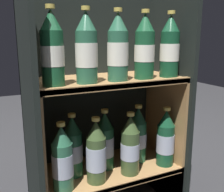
{
  "coord_description": "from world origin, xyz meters",
  "views": [
    {
      "loc": [
        -0.46,
        -0.84,
        0.8
      ],
      "look_at": [
        0.0,
        0.11,
        0.57
      ],
      "focal_mm": 42.0,
      "sensor_mm": 36.0,
      "label": 1
    }
  ],
  "objects_px": {
    "bottle_lower_front_0": "(62,160)",
    "bottle_upper_front_1": "(86,50)",
    "bottle_upper_front_2": "(118,49)",
    "bottle_lower_front_1": "(96,154)",
    "bottle_lower_back_0": "(73,148)",
    "bottle_lower_back_1": "(105,142)",
    "bottle_upper_front_3": "(145,48)",
    "bottle_lower_back_2": "(138,136)",
    "bottle_lower_front_3": "(166,139)",
    "bottle_lower_front_2": "(130,146)",
    "bottle_upper_front_0": "(52,50)",
    "bottle_upper_front_4": "(170,48)"
  },
  "relations": [
    {
      "from": "bottle_upper_front_3",
      "to": "bottle_lower_back_2",
      "type": "distance_m",
      "value": 0.42
    },
    {
      "from": "bottle_upper_front_3",
      "to": "bottle_lower_front_2",
      "type": "bearing_deg",
      "value": -180.0
    },
    {
      "from": "bottle_upper_front_2",
      "to": "bottle_upper_front_3",
      "type": "xyz_separation_m",
      "value": [
        0.12,
        0.0,
        0.0
      ]
    },
    {
      "from": "bottle_lower_back_1",
      "to": "bottle_lower_back_2",
      "type": "relative_size",
      "value": 1.0
    },
    {
      "from": "bottle_lower_back_0",
      "to": "bottle_lower_front_0",
      "type": "bearing_deg",
      "value": -127.71
    },
    {
      "from": "bottle_upper_front_4",
      "to": "bottle_lower_front_3",
      "type": "relative_size",
      "value": 1.0
    },
    {
      "from": "bottle_upper_front_1",
      "to": "bottle_lower_front_0",
      "type": "relative_size",
      "value": 1.0
    },
    {
      "from": "bottle_upper_front_2",
      "to": "bottle_lower_front_3",
      "type": "xyz_separation_m",
      "value": [
        0.25,
        0.0,
        -0.41
      ]
    },
    {
      "from": "bottle_upper_front_3",
      "to": "bottle_lower_front_0",
      "type": "bearing_deg",
      "value": -180.0
    },
    {
      "from": "bottle_upper_front_0",
      "to": "bottle_lower_back_2",
      "type": "bearing_deg",
      "value": 12.4
    },
    {
      "from": "bottle_upper_front_4",
      "to": "bottle_lower_back_2",
      "type": "bearing_deg",
      "value": 135.9
    },
    {
      "from": "bottle_upper_front_3",
      "to": "bottle_upper_front_4",
      "type": "distance_m",
      "value": 0.13
    },
    {
      "from": "bottle_lower_front_0",
      "to": "bottle_lower_front_2",
      "type": "xyz_separation_m",
      "value": [
        0.3,
        0.0,
        0.0
      ]
    },
    {
      "from": "bottle_lower_front_1",
      "to": "bottle_lower_back_2",
      "type": "relative_size",
      "value": 1.0
    },
    {
      "from": "bottle_upper_front_1",
      "to": "bottle_lower_back_2",
      "type": "bearing_deg",
      "value": 17.58
    },
    {
      "from": "bottle_upper_front_0",
      "to": "bottle_lower_front_1",
      "type": "bearing_deg",
      "value": 0.0
    },
    {
      "from": "bottle_upper_front_4",
      "to": "bottle_lower_front_1",
      "type": "bearing_deg",
      "value": 180.0
    },
    {
      "from": "bottle_lower_front_0",
      "to": "bottle_lower_front_1",
      "type": "height_order",
      "value": "same"
    },
    {
      "from": "bottle_upper_front_0",
      "to": "bottle_upper_front_4",
      "type": "bearing_deg",
      "value": 0.0
    },
    {
      "from": "bottle_upper_front_1",
      "to": "bottle_upper_front_2",
      "type": "relative_size",
      "value": 1.0
    },
    {
      "from": "bottle_upper_front_0",
      "to": "bottle_lower_back_2",
      "type": "xyz_separation_m",
      "value": [
        0.41,
        0.09,
        -0.41
      ]
    },
    {
      "from": "bottle_lower_front_1",
      "to": "bottle_lower_front_3",
      "type": "bearing_deg",
      "value": -0.0
    },
    {
      "from": "bottle_lower_back_1",
      "to": "bottle_lower_front_1",
      "type": "bearing_deg",
      "value": -131.26
    },
    {
      "from": "bottle_upper_front_4",
      "to": "bottle_lower_front_0",
      "type": "relative_size",
      "value": 1.0
    },
    {
      "from": "bottle_lower_front_1",
      "to": "bottle_lower_front_2",
      "type": "xyz_separation_m",
      "value": [
        0.16,
        -0.0,
        0.0
      ]
    },
    {
      "from": "bottle_upper_front_0",
      "to": "bottle_lower_back_1",
      "type": "distance_m",
      "value": 0.48
    },
    {
      "from": "bottle_lower_back_0",
      "to": "bottle_lower_back_1",
      "type": "relative_size",
      "value": 1.0
    },
    {
      "from": "bottle_lower_front_2",
      "to": "bottle_lower_back_0",
      "type": "relative_size",
      "value": 1.0
    },
    {
      "from": "bottle_upper_front_1",
      "to": "bottle_lower_back_1",
      "type": "height_order",
      "value": "bottle_upper_front_1"
    },
    {
      "from": "bottle_upper_front_3",
      "to": "bottle_lower_back_2",
      "type": "height_order",
      "value": "bottle_upper_front_3"
    },
    {
      "from": "bottle_upper_front_4",
      "to": "bottle_lower_front_1",
      "type": "xyz_separation_m",
      "value": [
        -0.34,
        0.0,
        -0.41
      ]
    },
    {
      "from": "bottle_upper_front_0",
      "to": "bottle_lower_front_1",
      "type": "xyz_separation_m",
      "value": [
        0.16,
        0.0,
        -0.41
      ]
    },
    {
      "from": "bottle_upper_front_1",
      "to": "bottle_lower_back_2",
      "type": "height_order",
      "value": "bottle_upper_front_1"
    },
    {
      "from": "bottle_upper_front_3",
      "to": "bottle_lower_back_1",
      "type": "relative_size",
      "value": 1.0
    },
    {
      "from": "bottle_lower_front_0",
      "to": "bottle_lower_front_1",
      "type": "distance_m",
      "value": 0.14
    },
    {
      "from": "bottle_lower_front_2",
      "to": "bottle_lower_back_1",
      "type": "distance_m",
      "value": 0.12
    },
    {
      "from": "bottle_upper_front_1",
      "to": "bottle_lower_front_2",
      "type": "distance_m",
      "value": 0.45
    },
    {
      "from": "bottle_upper_front_1",
      "to": "bottle_upper_front_4",
      "type": "relative_size",
      "value": 1.0
    },
    {
      "from": "bottle_lower_front_1",
      "to": "bottle_lower_back_0",
      "type": "relative_size",
      "value": 1.0
    },
    {
      "from": "bottle_lower_front_1",
      "to": "bottle_lower_front_2",
      "type": "relative_size",
      "value": 1.0
    },
    {
      "from": "bottle_upper_front_3",
      "to": "bottle_upper_front_2",
      "type": "bearing_deg",
      "value": -180.0
    },
    {
      "from": "bottle_lower_front_0",
      "to": "bottle_upper_front_4",
      "type": "bearing_deg",
      "value": 0.0
    },
    {
      "from": "bottle_lower_front_1",
      "to": "bottle_upper_front_2",
      "type": "bearing_deg",
      "value": -0.0
    },
    {
      "from": "bottle_upper_front_3",
      "to": "bottle_lower_back_1",
      "type": "xyz_separation_m",
      "value": [
        -0.14,
        0.09,
        -0.41
      ]
    },
    {
      "from": "bottle_upper_front_3",
      "to": "bottle_lower_front_2",
      "type": "relative_size",
      "value": 1.0
    },
    {
      "from": "bottle_upper_front_1",
      "to": "bottle_lower_back_2",
      "type": "xyz_separation_m",
      "value": [
        0.28,
        0.09,
        -0.41
      ]
    },
    {
      "from": "bottle_upper_front_4",
      "to": "bottle_lower_front_3",
      "type": "xyz_separation_m",
      "value": [
        0.0,
        0.0,
        -0.41
      ]
    },
    {
      "from": "bottle_upper_front_1",
      "to": "bottle_lower_front_3",
      "type": "height_order",
      "value": "bottle_upper_front_1"
    },
    {
      "from": "bottle_upper_front_2",
      "to": "bottle_lower_back_0",
      "type": "xyz_separation_m",
      "value": [
        -0.17,
        0.09,
        -0.41
      ]
    },
    {
      "from": "bottle_lower_front_0",
      "to": "bottle_upper_front_1",
      "type": "bearing_deg",
      "value": 0.0
    }
  ]
}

